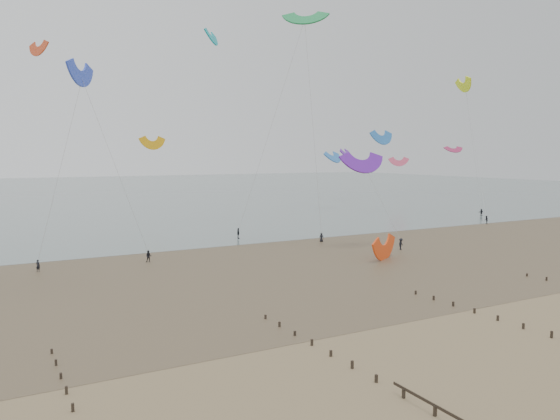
% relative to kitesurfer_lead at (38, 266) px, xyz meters
% --- Properties ---
extents(ground, '(500.00, 500.00, 0.00)m').
position_rel_kitesurfer_lead_xyz_m(ground, '(30.17, -43.77, -0.77)').
color(ground, brown).
rests_on(ground, ground).
extents(sea_and_shore, '(500.00, 665.00, 0.03)m').
position_rel_kitesurfer_lead_xyz_m(sea_and_shore, '(26.09, -9.37, -0.77)').
color(sea_and_shore, '#475654').
rests_on(sea_and_shore, ground).
extents(kitesurfer_lead, '(0.67, 0.63, 1.55)m').
position_rel_kitesurfer_lead_xyz_m(kitesurfer_lead, '(0.00, 0.00, 0.00)').
color(kitesurfer_lead, black).
rests_on(kitesurfer_lead, ground).
extents(kitesurfers, '(139.33, 28.07, 1.88)m').
position_rel_kitesurfer_lead_xyz_m(kitesurfers, '(54.68, 4.67, 0.09)').
color(kitesurfers, black).
rests_on(kitesurfers, ground).
extents(grounded_kite, '(8.40, 7.82, 3.69)m').
position_rel_kitesurfer_lead_xyz_m(grounded_kite, '(44.02, -14.79, -0.77)').
color(grounded_kite, '#F5420F').
rests_on(grounded_kite, ground).
extents(kites_airborne, '(257.54, 106.01, 41.03)m').
position_rel_kitesurfer_lead_xyz_m(kites_airborne, '(9.96, 41.46, 20.43)').
color(kites_airborne, blue).
rests_on(kites_airborne, ground).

